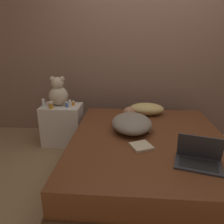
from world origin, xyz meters
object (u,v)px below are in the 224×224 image
Objects in this scene: bottle_amber at (51,105)px; book at (141,146)px; bottle_blue at (67,104)px; person_lying at (132,122)px; teddy_bear at (58,93)px; bottle_white at (70,103)px; pillow at (146,109)px; bottle_clear at (43,103)px; bottle_orange at (73,103)px; laptop at (199,158)px.

bottle_amber is 0.40× the size of book.
bottle_blue is at bearing 137.06° from book.
person_lying is 1.80× the size of teddy_bear.
bottle_white is 1.19× the size of bottle_blue.
pillow is 0.64× the size of person_lying.
bottle_blue is (0.13, -0.09, -0.13)m from teddy_bear.
bottle_clear is at bearing -157.06° from teddy_bear.
bottle_amber reaches higher than person_lying.
bottle_amber is 0.24m from bottle_white.
teddy_bear is (-0.98, 0.55, 0.17)m from person_lying.
bottle_orange is 0.27× the size of book.
bottle_orange is 0.30m from bottle_amber.
bottle_white is at bearing -22.42° from teddy_bear.
bottle_blue is (0.19, 0.08, -0.01)m from bottle_amber.
laptop reaches higher than bottle_amber.
bottle_amber is at bearing -148.87° from bottle_orange.
bottle_clear reaches higher than pillow.
bottle_clear is (-1.17, 0.47, 0.05)m from person_lying.
bottle_orange is 0.06m from bottle_white.
laptop is 1.76m from bottle_white.
bottle_amber is at bearing -107.63° from teddy_bear.
bottle_white is (-1.34, 1.14, 0.08)m from laptop.
bottle_white is at bearing 1.57° from bottle_clear.
bottle_amber is at bearing 144.67° from book.
pillow is 0.53m from person_lying.
teddy_bear is at bearing 146.71° from person_lying.
laptop reaches higher than book.
laptop is (0.33, -1.16, -0.02)m from pillow.
bottle_white reaches higher than bottle_orange.
person_lying reaches higher than book.
person_lying reaches higher than bottle_blue.
bottle_orange is at bearing 48.38° from bottle_blue.
laptop is 1.77m from bottle_orange.
bottle_white is (-0.03, -0.05, 0.01)m from bottle_orange.
laptop is 1.04× the size of teddy_bear.
teddy_bear reaches higher than bottle_white.
bottle_white reaches higher than person_lying.
laptop is 4.07× the size of bottle_clear.
bottle_blue is at bearing 147.78° from person_lying.
teddy_bear is 0.24m from bottle_clear.
bottle_white is at bearing 155.18° from laptop.
teddy_bear is 0.22m from bottle_white.
bottle_amber reaches higher than book.
bottle_amber reaches higher than bottle_white.
bottle_clear reaches higher than bottle_orange.
teddy_bear is (-1.18, 0.05, 0.18)m from pillow.
person_lying is 0.94m from bottle_white.
person_lying is at bearing -19.96° from bottle_amber.
bottle_amber is at bearing -34.21° from bottle_clear.
bottle_amber reaches higher than pillow.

